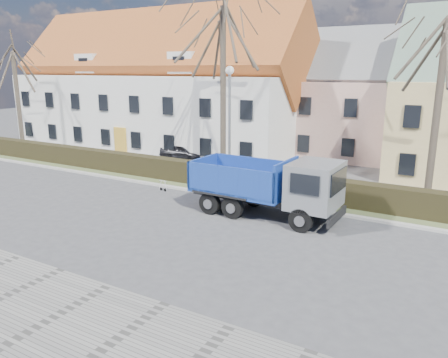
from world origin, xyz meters
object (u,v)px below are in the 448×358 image
Objects in this scene: cart_frame at (160,185)px; parked_car_a at (184,152)px; dump_truck at (260,185)px; streetlight at (230,126)px.

cart_frame is 8.43m from parked_car_a.
streetlight is at bearing 134.98° from dump_truck.
dump_truck is at bearing -46.41° from streetlight.
dump_truck is 1.91× the size of parked_car_a.
dump_truck is 6.13m from streetlight.
dump_truck reaches higher than parked_car_a.
streetlight is at bearing 48.31° from cart_frame.
dump_truck is 9.71× the size of cart_frame.
cart_frame is 0.20× the size of parked_car_a.
streetlight is 8.33m from parked_car_a.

